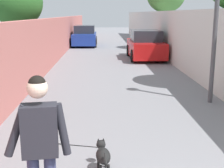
% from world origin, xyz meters
% --- Properties ---
extents(ground_plane, '(80.00, 80.00, 0.00)m').
position_xyz_m(ground_plane, '(14.00, 0.00, 0.00)').
color(ground_plane, gray).
extents(wall_left, '(48.00, 0.30, 2.19)m').
position_xyz_m(wall_left, '(12.00, 2.97, 1.10)').
color(wall_left, '#CC726B').
rests_on(wall_left, ground).
extents(fence_right, '(48.00, 0.30, 2.54)m').
position_xyz_m(fence_right, '(12.00, -2.97, 1.27)').
color(fence_right, silver).
rests_on(fence_right, ground).
extents(tree_left_near, '(2.38, 2.38, 4.06)m').
position_xyz_m(tree_left_near, '(13.00, 4.48, 2.90)').
color(tree_left_near, '#473523').
rests_on(tree_left_near, ground).
extents(person_skateboarder, '(0.27, 0.72, 1.70)m').
position_xyz_m(person_skateboarder, '(1.13, 1.25, 1.08)').
color(person_skateboarder, '#333859').
rests_on(person_skateboarder, skateboard).
extents(dog, '(1.60, 0.82, 1.06)m').
position_xyz_m(dog, '(2.42, 0.58, 0.27)').
color(dog, black).
rests_on(dog, ground).
extents(car_near, '(3.93, 1.80, 1.54)m').
position_xyz_m(car_near, '(14.64, -1.82, 0.71)').
color(car_near, '#B71414').
rests_on(car_near, ground).
extents(car_far, '(4.06, 1.80, 1.54)m').
position_xyz_m(car_far, '(21.77, 1.82, 0.71)').
color(car_far, navy).
rests_on(car_far, ground).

